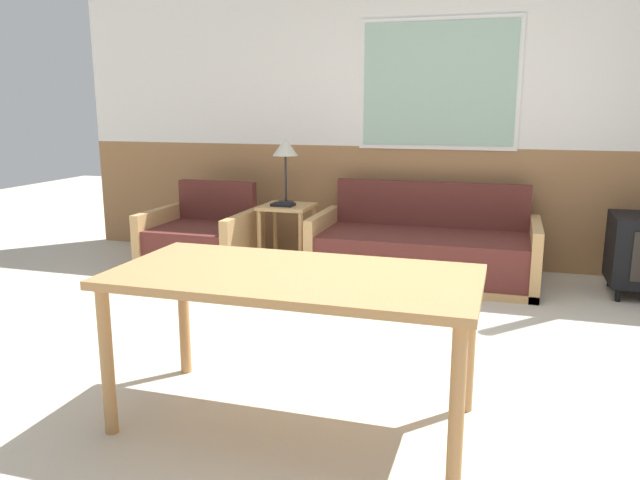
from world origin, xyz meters
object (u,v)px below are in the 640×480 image
at_px(side_table, 287,219).
at_px(armchair, 202,243).
at_px(couch, 424,252).
at_px(dining_table, 294,289).
at_px(table_lamp, 285,150).

bearing_deg(side_table, armchair, -167.19).
relative_size(couch, side_table, 3.12).
bearing_deg(side_table, dining_table, -69.38).
bearing_deg(dining_table, side_table, 110.62).
xyz_separation_m(table_lamp, dining_table, (1.02, -2.68, -0.42)).
bearing_deg(armchair, table_lamp, 14.70).
distance_m(couch, side_table, 1.24).
distance_m(armchair, side_table, 0.82).
height_order(side_table, dining_table, dining_table).
relative_size(couch, dining_table, 1.12).
xyz_separation_m(couch, table_lamp, (-1.26, 0.04, 0.83)).
height_order(couch, dining_table, couch).
height_order(armchair, table_lamp, table_lamp).
xyz_separation_m(couch, side_table, (-1.22, -0.04, 0.23)).
relative_size(couch, table_lamp, 3.18).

